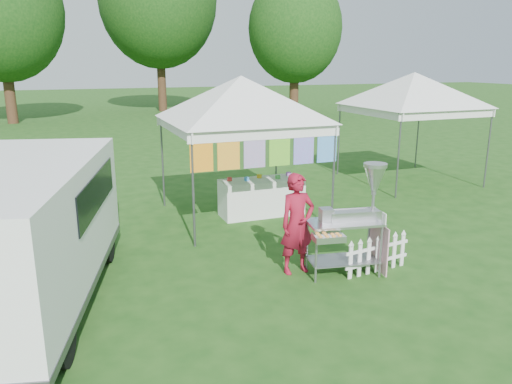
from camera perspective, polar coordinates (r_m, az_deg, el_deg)
name	(u,v)px	position (r m, az deg, el deg)	size (l,w,h in m)	color
ground	(318,279)	(7.92, 7.05, -9.87)	(120.00, 120.00, 0.00)	#1B4814
canopy_main	(241,76)	(10.41, -1.72, 13.09)	(4.24, 4.24, 3.45)	#59595E
canopy_right	(415,72)	(14.44, 17.70, 12.89)	(4.24, 4.24, 3.45)	#59595E
tree_left	(0,11)	(30.53, -27.26, 17.95)	(6.40, 6.40, 9.53)	#371E14
tree_mid	(158,0)	(35.13, -11.15, 20.73)	(7.60, 7.60, 11.52)	#371E14
tree_right	(295,29)	(31.42, 4.50, 18.12)	(5.60, 5.60, 8.42)	#371E14
donut_cart	(357,211)	(7.88, 11.43, -2.11)	(1.38, 0.85, 1.76)	gray
vendor	(297,224)	(7.86, 4.74, -3.65)	(0.59, 0.39, 1.61)	maroon
cargo_van	(22,230)	(7.48, -25.22, -3.96)	(2.99, 5.07, 1.97)	white
picket_fence	(377,255)	(8.23, 13.69, -7.04)	(1.25, 0.19, 0.56)	white
display_table	(262,197)	(10.92, 0.64, -0.58)	(1.80, 0.70, 0.80)	white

